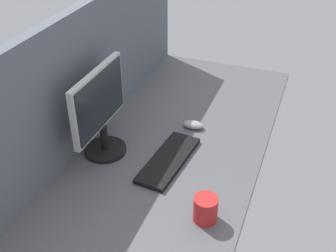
{
  "coord_description": "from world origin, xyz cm",
  "views": [
    {
      "loc": [
        -138.83,
        -52.1,
        110.45
      ],
      "look_at": [
        -5.25,
        0.0,
        14.0
      ],
      "focal_mm": 44.99,
      "sensor_mm": 36.0,
      "label": 1
    }
  ],
  "objects_px": {
    "mug_red_plastic": "(205,209)",
    "mouse": "(193,125)",
    "monitor": "(100,110)",
    "keyboard": "(169,160)"
  },
  "relations": [
    {
      "from": "monitor",
      "to": "keyboard",
      "type": "relative_size",
      "value": 1.04
    },
    {
      "from": "monitor",
      "to": "mouse",
      "type": "bearing_deg",
      "value": -44.87
    },
    {
      "from": "monitor",
      "to": "mug_red_plastic",
      "type": "relative_size",
      "value": 3.92
    },
    {
      "from": "mouse",
      "to": "keyboard",
      "type": "bearing_deg",
      "value": 172.56
    },
    {
      "from": "mug_red_plastic",
      "to": "mouse",
      "type": "bearing_deg",
      "value": 22.06
    },
    {
      "from": "monitor",
      "to": "mug_red_plastic",
      "type": "xyz_separation_m",
      "value": [
        -0.23,
        -0.52,
        -0.16
      ]
    },
    {
      "from": "monitor",
      "to": "keyboard",
      "type": "bearing_deg",
      "value": -84.25
    },
    {
      "from": "keyboard",
      "to": "mouse",
      "type": "height_order",
      "value": "mouse"
    },
    {
      "from": "monitor",
      "to": "mouse",
      "type": "relative_size",
      "value": 4.0
    },
    {
      "from": "keyboard",
      "to": "mouse",
      "type": "relative_size",
      "value": 3.85
    }
  ]
}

